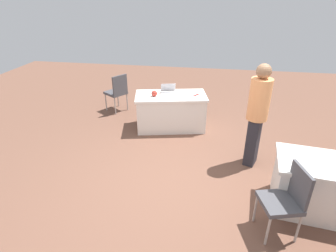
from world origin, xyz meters
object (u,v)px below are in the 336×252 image
yarn_ball (154,93)px  chair_by_pillar (117,91)px  table_foreground (171,111)px  scissors_red (196,95)px  chair_tucked_right (286,198)px  person_presenter (258,111)px  laptop_silver (169,92)px

yarn_ball → chair_by_pillar: bearing=-36.5°
table_foreground → chair_by_pillar: 1.62m
table_foreground → scissors_red: (-0.53, -0.07, 0.39)m
chair_tucked_right → person_presenter: size_ratio=0.53×
scissors_red → table_foreground: bearing=-50.0°
laptop_silver → table_foreground: bearing=118.6°
chair_by_pillar → yarn_ball: (-1.12, 0.83, 0.28)m
chair_by_pillar → chair_tucked_right: bearing=-102.2°
table_foreground → yarn_ball: yarn_ball is taller
chair_by_pillar → person_presenter: size_ratio=0.53×
table_foreground → person_presenter: (-1.61, 1.16, 0.62)m
chair_by_pillar → person_presenter: bearing=-87.6°
laptop_silver → scissors_red: 0.59m
chair_by_pillar → laptop_silver: bearing=-80.9°
chair_tucked_right → laptop_silver: (1.89, -2.75, 0.27)m
person_presenter → laptop_silver: size_ratio=4.62×
chair_tucked_right → scissors_red: 3.06m
table_foreground → laptop_silver: laptop_silver is taller
table_foreground → laptop_silver: (0.06, -0.06, 0.42)m
person_presenter → scissors_red: size_ratio=9.92×
chair_by_pillar → person_presenter: person_presenter is taller
yarn_ball → laptop_silver: bearing=-145.7°
table_foreground → chair_tucked_right: size_ratio=1.72×
laptop_silver → yarn_ball: size_ratio=3.15×
table_foreground → chair_by_pillar: (1.45, -0.69, 0.16)m
chair_tucked_right → table_foreground: bearing=18.9°
yarn_ball → chair_tucked_right: bearing=130.2°
table_foreground → scissors_red: bearing=-172.6°
chair_by_pillar → laptop_silver: size_ratio=2.46×
laptop_silver → chair_by_pillar: bearing=-41.1°
table_foreground → scissors_red: scissors_red is taller
chair_tucked_right → yarn_ball: size_ratio=7.70×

